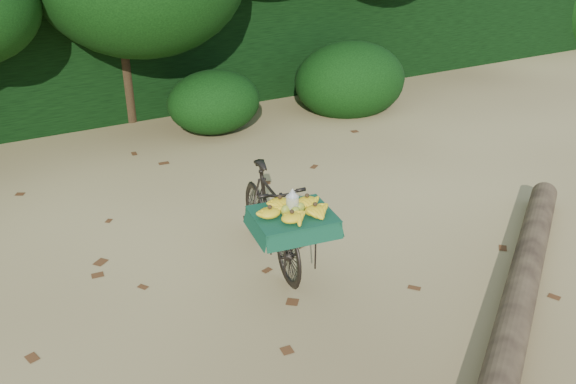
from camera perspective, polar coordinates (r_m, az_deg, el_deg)
ground at (r=5.59m, az=-3.90°, el=-10.76°), size 80.00×80.00×0.00m
vendor_bicycle at (r=6.00m, az=-1.58°, el=-2.28°), size 0.80×1.76×0.98m
fallen_log at (r=6.14m, az=21.24°, el=-7.42°), size 3.39×2.52×0.29m
hedge_backdrop at (r=10.83m, az=-18.76°, el=11.64°), size 26.00×1.80×1.80m
tree_row at (r=9.76m, az=-22.56°, el=16.24°), size 14.50×2.00×4.00m
bush_clumps at (r=9.18m, az=-12.74°, el=7.00°), size 8.80×1.70×0.90m
leaf_litter at (r=6.08m, az=-6.54°, el=-7.46°), size 7.00×7.30×0.01m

